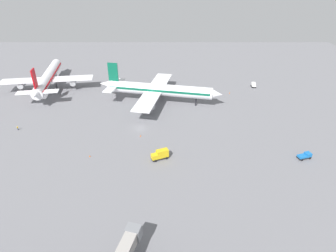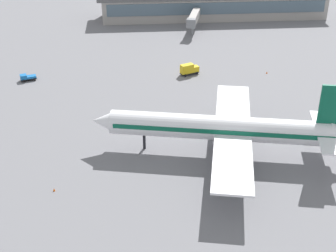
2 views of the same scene
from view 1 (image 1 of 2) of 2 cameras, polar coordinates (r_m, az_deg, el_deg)
ground at (r=109.70m, az=-5.88°, el=-0.43°), size 288.00×288.00×0.00m
airplane_at_gate at (r=128.05m, az=-2.16°, el=7.35°), size 56.29×45.75×17.25m
airplane_taxiing at (r=155.56m, az=-23.22°, el=8.96°), size 44.69×55.24×16.84m
catering_truck at (r=91.29m, az=-1.66°, el=-5.77°), size 5.90×3.95×3.30m
pushback_tractor at (r=102.11m, az=25.79°, el=-5.39°), size 4.76×3.25×1.90m
baggage_tug at (r=154.33m, az=16.72°, el=7.98°), size 2.34×3.28×2.30m
ground_crew_worker at (r=121.76m, az=-28.18°, el=-0.40°), size 0.46×0.57×1.67m
safety_cone_near_gate at (r=96.47m, az=-15.63°, el=-5.87°), size 0.44×0.44×0.60m
safety_cone_mid_apron at (r=143.32m, az=12.20°, el=6.57°), size 0.44×0.44×0.60m
safety_cone_far_side at (r=104.20m, az=-5.68°, el=-1.96°), size 0.44×0.44×0.60m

